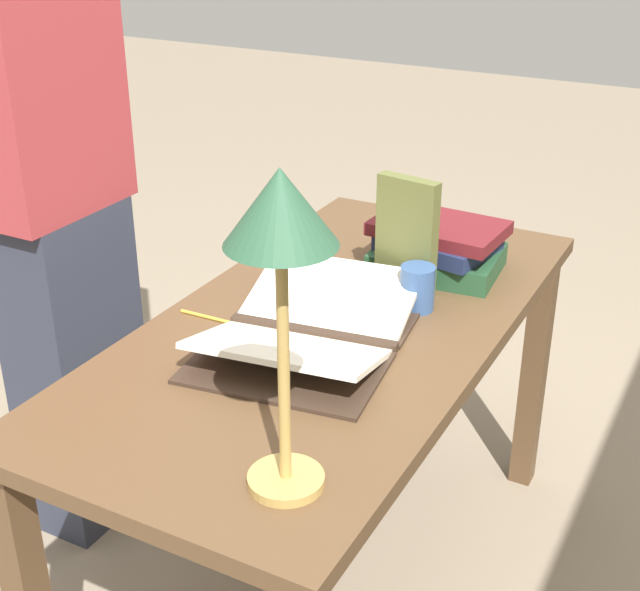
{
  "coord_description": "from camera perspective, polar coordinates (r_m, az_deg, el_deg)",
  "views": [
    {
      "loc": [
        1.47,
        0.76,
        1.6
      ],
      "look_at": [
        0.05,
        -0.0,
        0.82
      ],
      "focal_mm": 50.0,
      "sensor_mm": 36.0,
      "label": 1
    }
  ],
  "objects": [
    {
      "name": "open_book",
      "position": [
        1.79,
        -0.57,
        -2.05
      ],
      "size": [
        0.56,
        0.43,
        0.08
      ],
      "rotation": [
        0.0,
        0.0,
        0.13
      ],
      "color": "#38281E",
      "rests_on": "reading_desk"
    },
    {
      "name": "pencil",
      "position": [
        1.88,
        -7.06,
        -1.42
      ],
      "size": [
        0.01,
        0.14,
        0.01
      ],
      "rotation": [
        0.0,
        0.0,
        0.02
      ],
      "color": "gold",
      "rests_on": "reading_desk"
    },
    {
      "name": "reading_desk",
      "position": [
        1.92,
        0.76,
        -4.38
      ],
      "size": [
        1.39,
        0.68,
        0.74
      ],
      "color": "brown",
      "rests_on": "ground_plane"
    },
    {
      "name": "ground_plane",
      "position": [
        2.3,
        0.66,
        -18.17
      ],
      "size": [
        12.0,
        12.0,
        0.0
      ],
      "primitive_type": "plane",
      "color": "gray"
    },
    {
      "name": "coffee_mug",
      "position": [
        1.91,
        6.27,
        0.5
      ],
      "size": [
        0.11,
        0.07,
        0.1
      ],
      "rotation": [
        0.0,
        0.0,
        3.17
      ],
      "color": "#335184",
      "rests_on": "reading_desk"
    },
    {
      "name": "reading_lamp",
      "position": [
        1.2,
        -2.52,
        3.77
      ],
      "size": [
        0.16,
        0.16,
        0.51
      ],
      "color": "tan",
      "rests_on": "reading_desk"
    },
    {
      "name": "book_standing_upright",
      "position": [
        1.94,
        5.56,
        3.76
      ],
      "size": [
        0.05,
        0.14,
        0.27
      ],
      "rotation": [
        0.0,
        0.0,
        -0.16
      ],
      "color": "brown",
      "rests_on": "reading_desk"
    },
    {
      "name": "person_reader",
      "position": [
        2.18,
        -16.63,
        6.15
      ],
      "size": [
        0.36,
        0.21,
        1.82
      ],
      "rotation": [
        0.0,
        0.0,
        3.14
      ],
      "color": "#2D3342",
      "rests_on": "ground_plane"
    },
    {
      "name": "book_stack_tall",
      "position": [
        2.09,
        7.54,
        3.09
      ],
      "size": [
        0.24,
        0.3,
        0.12
      ],
      "color": "#234C2D",
      "rests_on": "reading_desk"
    }
  ]
}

